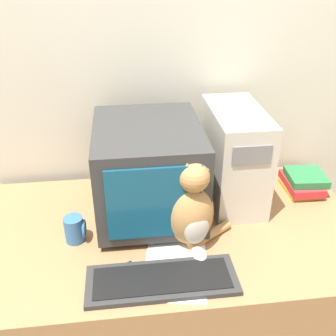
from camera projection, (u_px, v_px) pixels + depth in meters
name	position (u px, v px, depth m)	size (l,w,h in m)	color
wall_back	(156.00, 57.00, 1.68)	(7.00, 0.05, 2.50)	beige
desk	(170.00, 291.00, 1.71)	(1.52, 0.82, 0.70)	#9E7047
crt_monitor	(149.00, 170.00, 1.54)	(0.40, 0.49, 0.38)	#333333
computer_tower	(234.00, 156.00, 1.63)	(0.21, 0.42, 0.40)	beige
keyboard	(162.00, 280.00, 1.28)	(0.49, 0.18, 0.02)	#2D2D2D
cat	(191.00, 209.00, 1.39)	(0.28, 0.25, 0.35)	#B7844C
book_stack	(303.00, 182.00, 1.75)	(0.17, 0.21, 0.09)	gold
pen	(111.00, 271.00, 1.32)	(0.14, 0.09, 0.01)	black
paper_sheet	(175.00, 269.00, 1.34)	(0.26, 0.33, 0.00)	white
mug	(75.00, 229.00, 1.45)	(0.08, 0.07, 0.10)	#33669E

